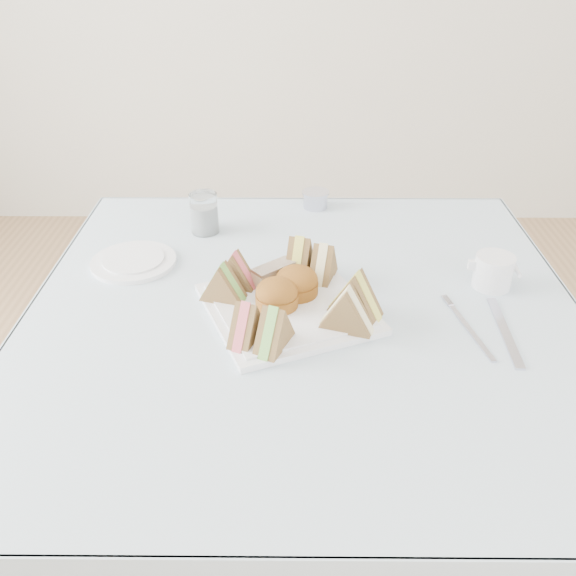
{
  "coord_description": "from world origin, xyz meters",
  "views": [
    {
      "loc": [
        -0.02,
        -0.93,
        1.37
      ],
      "look_at": [
        -0.03,
        -0.01,
        0.8
      ],
      "focal_mm": 38.0,
      "sensor_mm": 36.0,
      "label": 1
    }
  ],
  "objects_px": {
    "water_glass": "(204,213)",
    "creamer_jug": "(493,271)",
    "table": "(302,453)",
    "serving_plate": "(288,309)"
  },
  "relations": [
    {
      "from": "table",
      "to": "serving_plate",
      "type": "relative_size",
      "value": 3.27
    },
    {
      "from": "creamer_jug",
      "to": "water_glass",
      "type": "bearing_deg",
      "value": 160.7
    },
    {
      "from": "water_glass",
      "to": "creamer_jug",
      "type": "height_order",
      "value": "water_glass"
    },
    {
      "from": "serving_plate",
      "to": "creamer_jug",
      "type": "xyz_separation_m",
      "value": [
        0.39,
        0.09,
        0.03
      ]
    },
    {
      "from": "table",
      "to": "creamer_jug",
      "type": "relative_size",
      "value": 12.1
    },
    {
      "from": "serving_plate",
      "to": "water_glass",
      "type": "xyz_separation_m",
      "value": [
        -0.19,
        0.33,
        0.04
      ]
    },
    {
      "from": "table",
      "to": "creamer_jug",
      "type": "height_order",
      "value": "creamer_jug"
    },
    {
      "from": "table",
      "to": "serving_plate",
      "type": "bearing_deg",
      "value": -162.71
    },
    {
      "from": "serving_plate",
      "to": "creamer_jug",
      "type": "bearing_deg",
      "value": -9.72
    },
    {
      "from": "table",
      "to": "water_glass",
      "type": "height_order",
      "value": "water_glass"
    }
  ]
}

